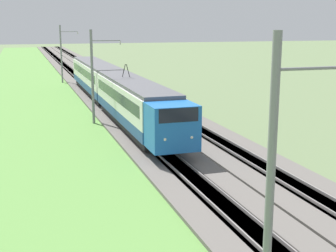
# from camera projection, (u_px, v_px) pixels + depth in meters

# --- Properties ---
(ballast_main) EXTENTS (240.00, 4.40, 0.30)m
(ballast_main) POSITION_uv_depth(u_px,v_px,m) (98.00, 96.00, 53.47)
(ballast_main) COLOR #605B56
(ballast_main) RESTS_ON ground
(ballast_adjacent) EXTENTS (240.00, 4.40, 0.30)m
(ballast_adjacent) POSITION_uv_depth(u_px,v_px,m) (137.00, 95.00, 54.82)
(ballast_adjacent) COLOR #605B56
(ballast_adjacent) RESTS_ON ground
(track_main) EXTENTS (240.00, 1.57, 0.45)m
(track_main) POSITION_uv_depth(u_px,v_px,m) (98.00, 96.00, 53.47)
(track_main) COLOR #4C4238
(track_main) RESTS_ON ground
(track_adjacent) EXTENTS (240.00, 1.57, 0.45)m
(track_adjacent) POSITION_uv_depth(u_px,v_px,m) (137.00, 95.00, 54.81)
(track_adjacent) COLOR #4C4238
(track_adjacent) RESTS_ON ground
(grass_verge) EXTENTS (240.00, 12.83, 0.12)m
(grass_verge) POSITION_uv_depth(u_px,v_px,m) (37.00, 100.00, 51.48)
(grass_verge) COLOR #5B8E42
(grass_verge) RESTS_ON ground
(passenger_train) EXTENTS (39.73, 2.96, 5.04)m
(passenger_train) POSITION_uv_depth(u_px,v_px,m) (112.00, 86.00, 45.29)
(passenger_train) COLOR blue
(passenger_train) RESTS_ON ground
(catenary_mast_near) EXTENTS (0.22, 2.56, 8.17)m
(catenary_mast_near) POSITION_uv_depth(u_px,v_px,m) (272.00, 194.00, 11.45)
(catenary_mast_near) COLOR slate
(catenary_mast_near) RESTS_ON ground
(catenary_mast_mid) EXTENTS (0.22, 2.56, 7.85)m
(catenary_mast_mid) POSITION_uv_depth(u_px,v_px,m) (93.00, 76.00, 38.46)
(catenary_mast_mid) COLOR slate
(catenary_mast_mid) RESTS_ON ground
(catenary_mast_far) EXTENTS (0.22, 2.56, 8.12)m
(catenary_mast_far) POSITION_uv_depth(u_px,v_px,m) (62.00, 54.00, 65.40)
(catenary_mast_far) COLOR slate
(catenary_mast_far) RESTS_ON ground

